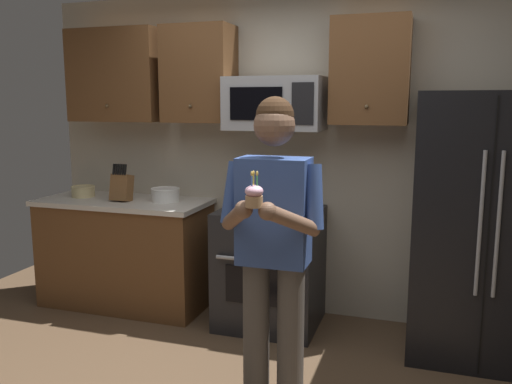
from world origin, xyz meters
TOP-DOWN VIEW (x-y plane):
  - wall_back at (0.00, 1.75)m, footprint 4.40×0.10m
  - oven_range at (-0.15, 1.36)m, footprint 0.76×0.70m
  - microwave at (-0.15, 1.48)m, footprint 0.74×0.41m
  - refrigerator at (1.35, 1.32)m, footprint 0.90×0.75m
  - cabinet_row_upper at (-0.72, 1.53)m, footprint 2.78×0.36m
  - counter_left at (-1.45, 1.38)m, footprint 1.44×0.66m
  - knife_block at (-1.43, 1.33)m, footprint 0.16×0.15m
  - bowl_large_white at (-1.08, 1.42)m, footprint 0.24×0.24m
  - bowl_small_colored at (-1.86, 1.40)m, footprint 0.20×0.20m
  - person at (0.20, 0.22)m, footprint 0.60×0.48m
  - cupcake at (0.20, -0.10)m, footprint 0.09×0.09m

SIDE VIEW (x-z plane):
  - oven_range at x=-0.15m, z-range 0.00..0.93m
  - counter_left at x=-1.45m, z-range 0.00..0.92m
  - refrigerator at x=1.35m, z-range 0.00..1.80m
  - bowl_small_colored at x=-1.86m, z-range 0.92..1.02m
  - bowl_large_white at x=-1.08m, z-range 0.92..1.03m
  - person at x=0.20m, z-range 0.11..1.88m
  - knife_block at x=-1.43m, z-range 0.88..1.20m
  - cupcake at x=0.20m, z-range 1.21..1.38m
  - wall_back at x=0.00m, z-range 0.00..2.60m
  - microwave at x=-0.15m, z-range 1.52..1.92m
  - cabinet_row_upper at x=-0.72m, z-range 1.57..2.33m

